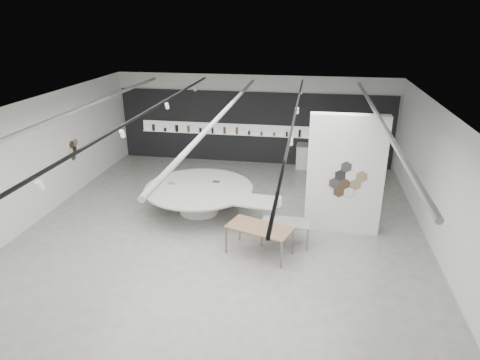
% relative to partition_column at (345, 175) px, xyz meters
% --- Properties ---
extents(room, '(12.02, 14.02, 3.82)m').
position_rel_partition_column_xyz_m(room, '(-3.59, -1.00, 0.27)').
color(room, '#9C9C93').
rests_on(room, ground).
extents(back_wall_display, '(11.80, 0.27, 3.10)m').
position_rel_partition_column_xyz_m(back_wall_display, '(-3.58, 5.94, -0.26)').
color(back_wall_display, black).
rests_on(back_wall_display, ground).
extents(partition_column, '(2.20, 0.38, 3.60)m').
position_rel_partition_column_xyz_m(partition_column, '(0.00, 0.00, 0.00)').
color(partition_column, white).
rests_on(partition_column, ground).
extents(display_island, '(4.72, 3.96, 0.91)m').
position_rel_partition_column_xyz_m(display_island, '(-4.50, 0.51, -1.21)').
color(display_island, white).
rests_on(display_island, ground).
extents(sample_table_wood, '(1.93, 1.39, 0.82)m').
position_rel_partition_column_xyz_m(sample_table_wood, '(-2.27, -1.76, -1.04)').
color(sample_table_wood, '#856045').
rests_on(sample_table_wood, ground).
extents(sample_table_stone, '(1.37, 0.70, 0.70)m').
position_rel_partition_column_xyz_m(sample_table_stone, '(-1.60, -1.08, -1.16)').
color(sample_table_stone, gray).
rests_on(sample_table_stone, ground).
extents(kitchen_counter, '(1.82, 0.73, 1.42)m').
position_rel_partition_column_xyz_m(kitchen_counter, '(-0.71, 5.54, -1.28)').
color(kitchen_counter, white).
rests_on(kitchen_counter, ground).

